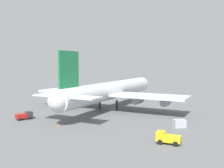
{
  "coord_description": "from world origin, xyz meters",
  "views": [
    {
      "loc": [
        -78.98,
        -40.54,
        15.94
      ],
      "look_at": [
        0.0,
        0.0,
        8.57
      ],
      "focal_mm": 40.95,
      "sensor_mm": 36.0,
      "label": 1
    }
  ],
  "objects_px": {
    "cargo_container_aft": "(179,123)",
    "safety_cone_nose": "(149,98)",
    "safety_cone_tail": "(58,125)",
    "baggage_tug": "(167,138)",
    "cargo_airplane": "(112,91)",
    "catering_truck": "(25,115)"
  },
  "relations": [
    {
      "from": "baggage_tug",
      "to": "safety_cone_nose",
      "type": "relative_size",
      "value": 7.89
    },
    {
      "from": "cargo_airplane",
      "to": "safety_cone_nose",
      "type": "height_order",
      "value": "cargo_airplane"
    },
    {
      "from": "baggage_tug",
      "to": "cargo_container_aft",
      "type": "bearing_deg",
      "value": 3.14
    },
    {
      "from": "safety_cone_nose",
      "to": "safety_cone_tail",
      "type": "xyz_separation_m",
      "value": [
        -57.92,
        4.21,
        0.06
      ]
    },
    {
      "from": "safety_cone_nose",
      "to": "cargo_airplane",
      "type": "bearing_deg",
      "value": 172.48
    },
    {
      "from": "cargo_airplane",
      "to": "safety_cone_tail",
      "type": "height_order",
      "value": "cargo_airplane"
    },
    {
      "from": "baggage_tug",
      "to": "cargo_airplane",
      "type": "bearing_deg",
      "value": 42.94
    },
    {
      "from": "cargo_airplane",
      "to": "catering_truck",
      "type": "relative_size",
      "value": 13.11
    },
    {
      "from": "cargo_container_aft",
      "to": "safety_cone_nose",
      "type": "xyz_separation_m",
      "value": [
        44.97,
        23.15,
        -0.65
      ]
    },
    {
      "from": "baggage_tug",
      "to": "safety_cone_tail",
      "type": "distance_m",
      "value": 28.19
    },
    {
      "from": "cargo_airplane",
      "to": "cargo_container_aft",
      "type": "height_order",
      "value": "cargo_airplane"
    },
    {
      "from": "catering_truck",
      "to": "cargo_container_aft",
      "type": "height_order",
      "value": "catering_truck"
    },
    {
      "from": "cargo_airplane",
      "to": "catering_truck",
      "type": "distance_m",
      "value": 30.5
    },
    {
      "from": "cargo_container_aft",
      "to": "safety_cone_tail",
      "type": "xyz_separation_m",
      "value": [
        -12.95,
        27.37,
        -0.59
      ]
    },
    {
      "from": "catering_truck",
      "to": "cargo_airplane",
      "type": "bearing_deg",
      "value": -27.68
    },
    {
      "from": "catering_truck",
      "to": "cargo_container_aft",
      "type": "distance_m",
      "value": 42.41
    },
    {
      "from": "baggage_tug",
      "to": "catering_truck",
      "type": "relative_size",
      "value": 0.99
    },
    {
      "from": "cargo_container_aft",
      "to": "safety_cone_nose",
      "type": "bearing_deg",
      "value": 27.24
    },
    {
      "from": "catering_truck",
      "to": "safety_cone_tail",
      "type": "relative_size",
      "value": 6.72
    },
    {
      "from": "cargo_container_aft",
      "to": "safety_cone_tail",
      "type": "distance_m",
      "value": 30.28
    },
    {
      "from": "safety_cone_tail",
      "to": "safety_cone_nose",
      "type": "bearing_deg",
      "value": -4.16
    },
    {
      "from": "cargo_airplane",
      "to": "baggage_tug",
      "type": "distance_m",
      "value": 41.12
    }
  ]
}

